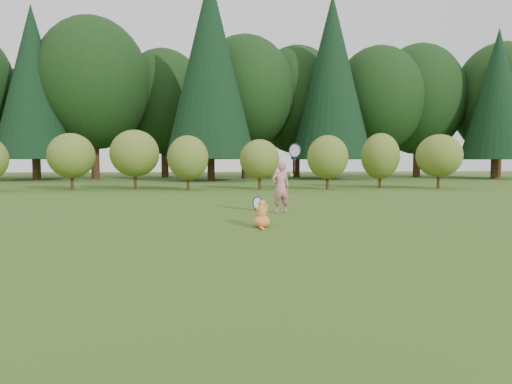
{
  "coord_description": "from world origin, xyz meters",
  "views": [
    {
      "loc": [
        -0.59,
        -7.48,
        1.28
      ],
      "look_at": [
        0.2,
        0.8,
        0.7
      ],
      "focal_mm": 30.0,
      "sensor_mm": 36.0,
      "label": 1
    }
  ],
  "objects": [
    {
      "name": "child",
      "position": [
        1.06,
        3.11,
        0.68
      ],
      "size": [
        0.74,
        0.44,
        1.95
      ],
      "rotation": [
        0.0,
        0.0,
        3.34
      ],
      "color": "#D37E82",
      "rests_on": "ground"
    },
    {
      "name": "tennis_ball",
      "position": [
        0.9,
        0.78,
        1.03
      ],
      "size": [
        0.07,
        0.07,
        0.07
      ],
      "color": "yellow",
      "rests_on": "ground"
    },
    {
      "name": "shrub_row",
      "position": [
        0.0,
        13.0,
        1.4
      ],
      "size": [
        28.0,
        3.0,
        2.8
      ],
      "primitive_type": null,
      "color": "#536920",
      "rests_on": "ground"
    },
    {
      "name": "woodland_backdrop",
      "position": [
        0.0,
        23.0,
        7.5
      ],
      "size": [
        48.0,
        10.0,
        15.0
      ],
      "primitive_type": null,
      "color": "black",
      "rests_on": "ground"
    },
    {
      "name": "cat",
      "position": [
        0.31,
        0.84,
        0.29
      ],
      "size": [
        0.53,
        0.82,
        0.76
      ],
      "rotation": [
        0.0,
        0.0,
        -0.34
      ],
      "color": "orange",
      "rests_on": "ground"
    },
    {
      "name": "ground",
      "position": [
        0.0,
        0.0,
        0.0
      ],
      "size": [
        100.0,
        100.0,
        0.0
      ],
      "primitive_type": "plane",
      "color": "#315518",
      "rests_on": "ground"
    }
  ]
}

